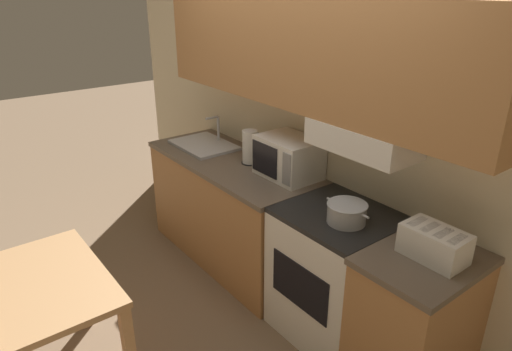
{
  "coord_description": "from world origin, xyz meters",
  "views": [
    {
      "loc": [
        2.19,
        -2.22,
        2.19
      ],
      "look_at": [
        0.05,
        -0.57,
        1.04
      ],
      "focal_mm": 32.0,
      "sensor_mm": 36.0,
      "label": 1
    }
  ],
  "objects_px": {
    "cooking_pot": "(347,212)",
    "paper_towel_roll": "(250,147)",
    "stove_range": "(335,274)",
    "sink_basin": "(204,144)",
    "dining_table": "(47,300)",
    "microwave": "(289,157)",
    "toaster": "(434,244)"
  },
  "relations": [
    {
      "from": "cooking_pot",
      "to": "sink_basin",
      "type": "height_order",
      "value": "sink_basin"
    },
    {
      "from": "stove_range",
      "to": "microwave",
      "type": "height_order",
      "value": "microwave"
    },
    {
      "from": "stove_range",
      "to": "toaster",
      "type": "bearing_deg",
      "value": 1.58
    },
    {
      "from": "stove_range",
      "to": "dining_table",
      "type": "distance_m",
      "value": 1.71
    },
    {
      "from": "toaster",
      "to": "microwave",
      "type": "bearing_deg",
      "value": 174.52
    },
    {
      "from": "stove_range",
      "to": "paper_towel_roll",
      "type": "height_order",
      "value": "paper_towel_roll"
    },
    {
      "from": "cooking_pot",
      "to": "sink_basin",
      "type": "relative_size",
      "value": 0.57
    },
    {
      "from": "stove_range",
      "to": "microwave",
      "type": "xyz_separation_m",
      "value": [
        -0.63,
        0.14,
        0.59
      ]
    },
    {
      "from": "stove_range",
      "to": "sink_basin",
      "type": "xyz_separation_m",
      "value": [
        -1.56,
        -0.01,
        0.46
      ]
    },
    {
      "from": "cooking_pot",
      "to": "paper_towel_roll",
      "type": "bearing_deg",
      "value": 173.59
    },
    {
      "from": "microwave",
      "to": "dining_table",
      "type": "bearing_deg",
      "value": -89.97
    },
    {
      "from": "microwave",
      "to": "toaster",
      "type": "distance_m",
      "value": 1.26
    },
    {
      "from": "stove_range",
      "to": "paper_towel_roll",
      "type": "distance_m",
      "value": 1.16
    },
    {
      "from": "sink_basin",
      "to": "paper_towel_roll",
      "type": "bearing_deg",
      "value": 8.34
    },
    {
      "from": "paper_towel_roll",
      "to": "microwave",
      "type": "bearing_deg",
      "value": 9.87
    },
    {
      "from": "cooking_pot",
      "to": "sink_basin",
      "type": "xyz_separation_m",
      "value": [
        -1.65,
        0.04,
        -0.05
      ]
    },
    {
      "from": "dining_table",
      "to": "paper_towel_roll",
      "type": "bearing_deg",
      "value": 102.71
    },
    {
      "from": "stove_range",
      "to": "toaster",
      "type": "height_order",
      "value": "toaster"
    },
    {
      "from": "cooking_pot",
      "to": "dining_table",
      "type": "height_order",
      "value": "cooking_pot"
    },
    {
      "from": "stove_range",
      "to": "dining_table",
      "type": "bearing_deg",
      "value": -111.84
    },
    {
      "from": "microwave",
      "to": "paper_towel_roll",
      "type": "xyz_separation_m",
      "value": [
        -0.37,
        -0.06,
        -0.01
      ]
    },
    {
      "from": "paper_towel_roll",
      "to": "dining_table",
      "type": "relative_size",
      "value": 0.29
    },
    {
      "from": "toaster",
      "to": "sink_basin",
      "type": "height_order",
      "value": "sink_basin"
    },
    {
      "from": "stove_range",
      "to": "dining_table",
      "type": "height_order",
      "value": "stove_range"
    },
    {
      "from": "microwave",
      "to": "dining_table",
      "type": "distance_m",
      "value": 1.77
    },
    {
      "from": "microwave",
      "to": "stove_range",
      "type": "bearing_deg",
      "value": -12.2
    },
    {
      "from": "microwave",
      "to": "paper_towel_roll",
      "type": "relative_size",
      "value": 1.67
    },
    {
      "from": "cooking_pot",
      "to": "paper_towel_roll",
      "type": "relative_size",
      "value": 1.21
    },
    {
      "from": "cooking_pot",
      "to": "toaster",
      "type": "distance_m",
      "value": 0.53
    },
    {
      "from": "sink_basin",
      "to": "paper_towel_roll",
      "type": "xyz_separation_m",
      "value": [
        0.55,
        0.08,
        0.11
      ]
    },
    {
      "from": "toaster",
      "to": "paper_towel_roll",
      "type": "xyz_separation_m",
      "value": [
        -1.62,
        0.06,
        0.05
      ]
    },
    {
      "from": "microwave",
      "to": "sink_basin",
      "type": "xyz_separation_m",
      "value": [
        -0.92,
        -0.15,
        -0.13
      ]
    }
  ]
}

